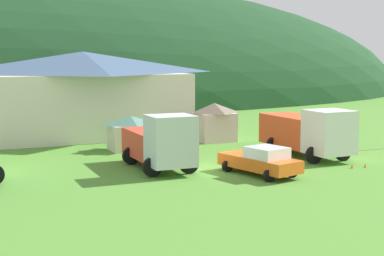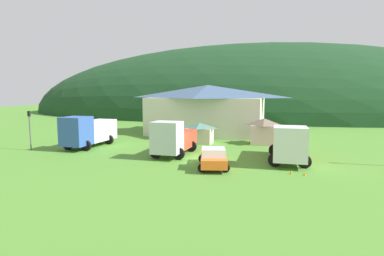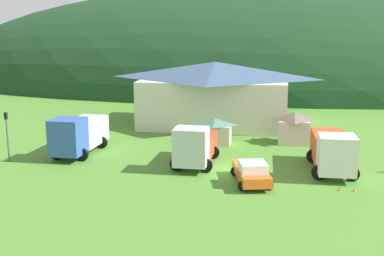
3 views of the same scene
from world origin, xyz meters
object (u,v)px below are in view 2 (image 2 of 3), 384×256
traffic_cone_mid_row (304,175)px  play_shed_pink (264,131)px  tow_truck_silver (173,138)px  service_pickup_orange (213,157)px  depot_building (208,108)px  play_shed_cream (200,133)px  traffic_light_west (30,126)px  box_truck_blue (88,131)px  heavy_rig_white (289,142)px  traffic_cone_near_pickup (291,174)px

traffic_cone_mid_row → play_shed_pink: bearing=104.9°
tow_truck_silver → service_pickup_orange: (4.64, -3.66, -0.83)m
depot_building → play_shed_cream: (1.10, -9.29, -2.36)m
tow_truck_silver → traffic_light_west: bearing=-84.1°
tow_truck_silver → depot_building: bearing=-177.5°
play_shed_pink → traffic_cone_mid_row: (3.58, -13.43, -1.54)m
box_truck_blue → play_shed_pink: bearing=113.2°
tow_truck_silver → service_pickup_orange: bearing=52.7°
heavy_rig_white → traffic_cone_mid_row: size_ratio=15.74×
tow_truck_silver → traffic_light_west: size_ratio=1.63×
play_shed_cream → box_truck_blue: size_ratio=0.43×
tow_truck_silver → traffic_cone_near_pickup: 11.57m
play_shed_cream → service_pickup_orange: 12.05m
play_shed_pink → traffic_light_west: (-23.23, -10.44, 0.97)m
box_truck_blue → heavy_rig_white: bearing=86.9°
heavy_rig_white → service_pickup_orange: (-5.88, -3.79, -0.90)m
depot_building → traffic_cone_near_pickup: depot_building is taller
tow_truck_silver → traffic_cone_mid_row: bearing=70.6°
depot_building → box_truck_blue: depot_building is taller
depot_building → tow_truck_silver: (0.45, -17.00, -1.96)m
play_shed_cream → traffic_cone_near_pickup: play_shed_cream is taller
depot_building → traffic_light_west: bearing=-128.9°
play_shed_cream → traffic_light_west: traffic_light_west is taller
heavy_rig_white → play_shed_cream: bearing=-128.5°
play_shed_pink → play_shed_cream: bearing=-168.9°
box_truck_blue → tow_truck_silver: (10.45, -1.82, -0.17)m
play_shed_cream → play_shed_pink: play_shed_pink is taller
box_truck_blue → traffic_cone_mid_row: bearing=76.0°
traffic_light_west → traffic_cone_mid_row: bearing=-6.4°
box_truck_blue → play_shed_cream: bearing=119.4°
depot_building → service_pickup_orange: 21.46m
service_pickup_orange → traffic_light_west: bearing=-110.3°
box_truck_blue → heavy_rig_white: 21.05m
play_shed_pink → heavy_rig_white: heavy_rig_white is taller
tow_truck_silver → heavy_rig_white: (10.53, 0.13, 0.06)m
depot_building → play_shed_cream: bearing=-83.2°
play_shed_pink → tow_truck_silver: (-8.00, -9.14, 0.12)m
traffic_light_west → traffic_cone_mid_row: traffic_light_west is taller
play_shed_cream → play_shed_pink: (7.34, 1.44, 0.29)m
traffic_light_west → tow_truck_silver: bearing=4.9°
depot_building → play_shed_pink: 11.72m
heavy_rig_white → traffic_light_west: bearing=-87.9°
play_shed_pink → box_truck_blue: 19.85m
depot_building → play_shed_pink: (8.44, -7.86, -2.08)m
play_shed_pink → traffic_cone_mid_row: bearing=-75.1°
heavy_rig_white → traffic_cone_mid_row: 4.87m
heavy_rig_white → traffic_cone_near_pickup: bearing=0.5°
play_shed_cream → tow_truck_silver: tow_truck_silver is taller
depot_building → traffic_light_west: depot_building is taller
box_truck_blue → traffic_cone_mid_row: size_ratio=15.23×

